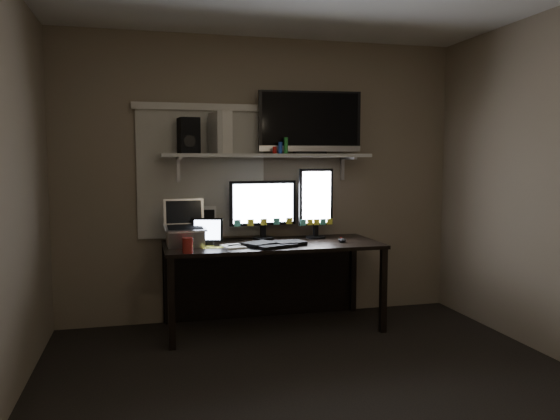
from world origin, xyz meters
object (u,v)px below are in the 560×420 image
object	(u,v)px
desk	(269,261)
monitor_portrait	(316,203)
game_console	(220,133)
speaker	(189,136)
monitor_landscape	(263,209)
cup	(188,245)
tv	(310,123)
laptop	(185,224)
tablet	(207,232)
mouse	(342,240)
keyboard	(275,244)

from	to	relation	value
desk	monitor_portrait	size ratio (longest dim) A/B	2.85
game_console	speaker	xyz separation A→B (m)	(-0.26, 0.03, -0.03)
monitor_landscape	cup	size ratio (longest dim) A/B	5.17
tv	game_console	xyz separation A→B (m)	(-0.80, -0.04, -0.10)
monitor_landscape	monitor_portrait	world-z (taller)	monitor_portrait
monitor_portrait	laptop	xyz separation A→B (m)	(-1.16, -0.18, -0.13)
laptop	game_console	xyz separation A→B (m)	(0.32, 0.18, 0.74)
speaker	cup	bearing A→B (deg)	-103.32
tablet	cup	bearing A→B (deg)	-103.03
mouse	keyboard	bearing A→B (deg)	-173.84
desk	game_console	world-z (taller)	game_console
desk	laptop	bearing A→B (deg)	-170.69
desk	tv	size ratio (longest dim) A/B	1.98
desk	cup	size ratio (longest dim) A/B	15.44
tablet	mouse	bearing A→B (deg)	9.00
tv	game_console	distance (m)	0.81
cup	speaker	bearing A→B (deg)	83.43
tablet	cup	xyz separation A→B (m)	(-0.18, -0.34, -0.05)
cup	game_console	distance (m)	1.05
monitor_landscape	speaker	xyz separation A→B (m)	(-0.64, -0.02, 0.63)
laptop	tv	xyz separation A→B (m)	(1.12, 0.22, 0.84)
monitor_landscape	keyboard	world-z (taller)	monitor_landscape
keyboard	tv	bearing A→B (deg)	21.66
mouse	tv	bearing A→B (deg)	124.18
monitor_landscape	mouse	size ratio (longest dim) A/B	6.16
monitor_portrait	keyboard	distance (m)	0.63
monitor_portrait	mouse	distance (m)	0.44
tv	cup	bearing A→B (deg)	-149.17
tablet	game_console	distance (m)	0.84
keyboard	tablet	xyz separation A→B (m)	(-0.53, 0.15, 0.10)
keyboard	cup	size ratio (longest dim) A/B	4.33
monitor_landscape	tv	size ratio (longest dim) A/B	0.66
desk	monitor_landscape	bearing A→B (deg)	104.08
desk	cup	bearing A→B (deg)	-148.54
cup	monitor_landscape	bearing A→B (deg)	38.87
mouse	cup	world-z (taller)	cup
keyboard	speaker	size ratio (longest dim) A/B	1.71
monitor_portrait	tv	bearing A→B (deg)	139.23
monitor_portrait	keyboard	bearing A→B (deg)	-149.57
monitor_landscape	tablet	xyz separation A→B (m)	(-0.52, -0.22, -0.15)
keyboard	tablet	distance (m)	0.56
monitor_portrait	tablet	xyz separation A→B (m)	(-0.99, -0.17, -0.20)
monitor_portrait	speaker	size ratio (longest dim) A/B	2.13
monitor_landscape	laptop	size ratio (longest dim) A/B	1.63
mouse	speaker	bearing A→B (deg)	169.24
monitor_landscape	cup	bearing A→B (deg)	-147.45
monitor_landscape	game_console	xyz separation A→B (m)	(-0.38, -0.06, 0.66)
keyboard	game_console	distance (m)	1.04
laptop	speaker	bearing A→B (deg)	73.06
laptop	game_console	world-z (taller)	game_console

